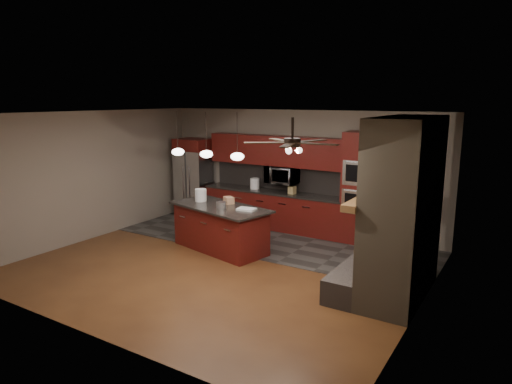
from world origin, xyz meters
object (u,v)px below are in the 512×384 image
Objects in this scene: microwave at (282,175)px; paint_tray at (247,209)px; kitchen_island at (220,228)px; oven_tower at (363,188)px; refrigerator at (195,178)px; counter_bucket at (255,184)px; paint_can at (221,205)px; cardboard_box at (229,200)px; white_bucket at (201,195)px; counter_box at (292,190)px.

paint_tray is at bearing -81.04° from microwave.
oven_tower is at bearing 53.68° from kitchen_island.
paint_tray is (-1.65, -1.97, -0.25)m from oven_tower.
oven_tower is 4.50m from refrigerator.
microwave reaches higher than counter_bucket.
refrigerator is at bearing 139.56° from paint_tray.
paint_can is 0.76× the size of counter_bucket.
refrigerator is 1.80m from counter_bucket.
microwave is 2.22m from kitchen_island.
cardboard_box is 1.75m from counter_bucket.
microwave is at bearing 63.48° from white_bucket.
counter_box is at bearing 84.60° from kitchen_island.
paint_can is at bearing -41.13° from refrigerator.
kitchen_island is 10.54× the size of cardboard_box.
counter_bucket reaches higher than cardboard_box.
microwave is 2.79× the size of white_bucket.
counter_box is at bearing -17.34° from microwave.
cardboard_box is at bearing -96.43° from counter_box.
oven_tower reaches higher than paint_tray.
white_bucket is 2.18m from counter_box.
white_bucket is at bearing 166.33° from paint_tray.
white_bucket is at bearing -47.74° from refrigerator.
cardboard_box reaches higher than paint_can.
microwave is at bearing 178.34° from oven_tower.
refrigerator reaches higher than microwave.
white_bucket reaches higher than counter_bucket.
oven_tower is 3.11m from kitchen_island.
cardboard_box is at bearing 104.56° from paint_can.
refrigerator is at bearing -177.42° from counter_bucket.
kitchen_island is 8.90× the size of white_bucket.
paint_tray is at bearing -33.75° from refrigerator.
oven_tower is 1.67m from counter_box.
white_bucket is (-0.94, -1.88, -0.25)m from microwave.
microwave is 2.11m from white_bucket.
counter_box is (1.26, 1.78, -0.06)m from white_bucket.
kitchen_island is 9.11× the size of counter_bucket.
white_bucket is (1.59, -1.74, 0.03)m from refrigerator.
microwave is 0.36× the size of refrigerator.
counter_box is at bearing -2.75° from counter_bucket.
kitchen_island is 0.55m from paint_can.
paint_tray is 1.93m from counter_box.
counter_box is (0.62, 1.65, -0.00)m from cardboard_box.
white_bucket is 1.35× the size of paint_can.
paint_can is 0.55× the size of paint_tray.
white_bucket is 1.02× the size of counter_bucket.
paint_tray is at bearing 12.99° from kitchen_island.
microwave is 2.09m from paint_tray.
cardboard_box is (2.22, -1.62, -0.03)m from refrigerator.
paint_can is at bearing -171.76° from paint_tray.
paint_tray is 0.68m from cardboard_box.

